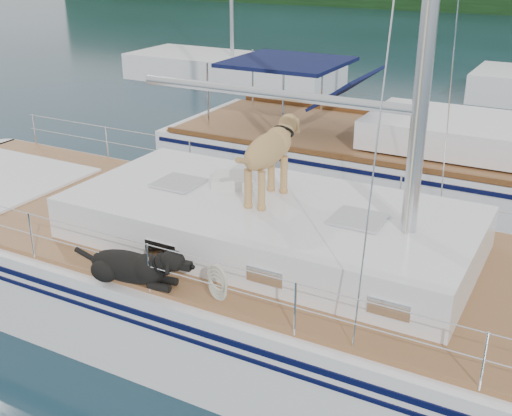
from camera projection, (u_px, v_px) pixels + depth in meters
The scene contains 4 objects.
ground at pixel (219, 309), 9.21m from camera, with size 120.00×120.00×0.00m, color black.
main_sailboat at pixel (223, 269), 8.90m from camera, with size 12.00×3.85×14.01m.
neighbor_sailboat at pixel (433, 169), 12.97m from camera, with size 11.00×3.50×13.30m.
bg_boat_west at pixel (233, 70), 23.92m from camera, with size 8.00×3.00×11.65m.
Camera 1 is at (4.26, -6.72, 4.88)m, focal length 45.00 mm.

